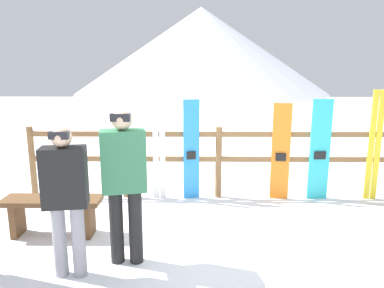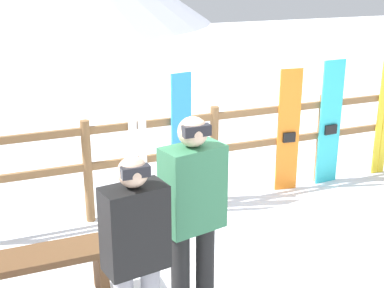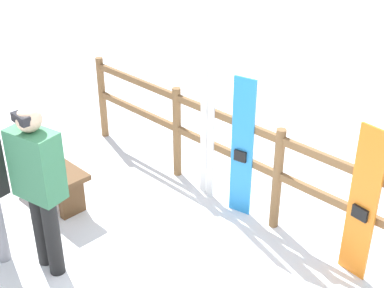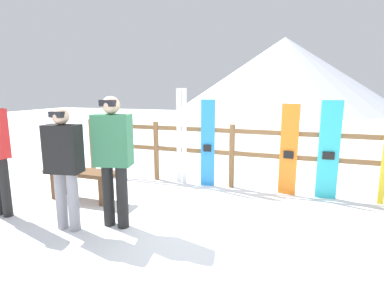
{
  "view_description": "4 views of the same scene",
  "coord_description": "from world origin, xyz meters",
  "views": [
    {
      "loc": [
        -0.36,
        -3.99,
        2.11
      ],
      "look_at": [
        -0.41,
        1.03,
        1.02
      ],
      "focal_mm": 35.0,
      "sensor_mm": 36.0,
      "label": 1
    },
    {
      "loc": [
        -2.46,
        -3.6,
        2.68
      ],
      "look_at": [
        -0.67,
        0.78,
        1.08
      ],
      "focal_mm": 50.0,
      "sensor_mm": 36.0,
      "label": 2
    },
    {
      "loc": [
        2.65,
        -2.14,
        3.46
      ],
      "look_at": [
        -0.46,
        0.96,
        1.1
      ],
      "focal_mm": 50.0,
      "sensor_mm": 36.0,
      "label": 3
    },
    {
      "loc": [
        1.0,
        -3.42,
        1.75
      ],
      "look_at": [
        -0.51,
        1.02,
        0.89
      ],
      "focal_mm": 28.0,
      "sensor_mm": 36.0,
      "label": 4
    }
  ],
  "objects": [
    {
      "name": "snowboard_blue",
      "position": [
        -0.43,
        1.67,
        0.78
      ],
      "size": [
        0.25,
        0.09,
        1.57
      ],
      "color": "#288CE0",
      "rests_on": "ground"
    },
    {
      "name": "ground_plane",
      "position": [
        0.0,
        0.0,
        0.0
      ],
      "size": [
        40.0,
        40.0,
        0.0
      ],
      "primitive_type": "plane",
      "color": "white"
    },
    {
      "name": "ski_pair_white",
      "position": [
        -0.93,
        1.67,
        0.88
      ],
      "size": [
        0.2,
        0.02,
        1.77
      ],
      "color": "white",
      "rests_on": "ground"
    },
    {
      "name": "ski_pair_yellow",
      "position": [
        2.4,
        1.67,
        0.86
      ],
      "size": [
        0.2,
        0.02,
        1.72
      ],
      "color": "yellow",
      "rests_on": "ground"
    },
    {
      "name": "snowboard_cyan",
      "position": [
        1.56,
        1.67,
        0.79
      ],
      "size": [
        0.32,
        0.07,
        1.58
      ],
      "color": "#2DBFCC",
      "rests_on": "ground"
    },
    {
      "name": "snowboard_orange",
      "position": [
        0.96,
        1.67,
        0.76
      ],
      "size": [
        0.29,
        0.08,
        1.52
      ],
      "color": "orange",
      "rests_on": "ground"
    },
    {
      "name": "person_plaid_green",
      "position": [
        -1.1,
        -0.29,
        0.96
      ],
      "size": [
        0.5,
        0.34,
        1.67
      ],
      "color": "black",
      "rests_on": "ground"
    },
    {
      "name": "mountain_backdrop",
      "position": [
        0.0,
        23.73,
        3.0
      ],
      "size": [
        18.0,
        18.0,
        6.0
      ],
      "color": "silver",
      "rests_on": "ground"
    },
    {
      "name": "bench",
      "position": [
        -2.13,
        0.34,
        0.35
      ],
      "size": [
        1.2,
        0.36,
        0.49
      ],
      "color": "brown",
      "rests_on": "ground"
    },
    {
      "name": "fence",
      "position": [
        -0.0,
        1.73,
        0.69
      ],
      "size": [
        6.02,
        0.1,
        1.14
      ],
      "color": "brown",
      "rests_on": "ground"
    },
    {
      "name": "person_black",
      "position": [
        -1.62,
        -0.56,
        0.89
      ],
      "size": [
        0.45,
        0.29,
        1.54
      ],
      "color": "gray",
      "rests_on": "ground"
    }
  ]
}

